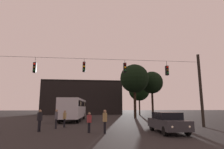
{
  "coord_description": "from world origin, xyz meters",
  "views": [
    {
      "loc": [
        -1.1,
        -5.49,
        1.9
      ],
      "look_at": [
        1.2,
        14.18,
        5.4
      ],
      "focal_mm": 29.59,
      "sensor_mm": 36.0,
      "label": 1
    }
  ],
  "objects_px": {
    "car_near_right": "(167,122)",
    "pedestrian_crossing_right": "(65,118)",
    "city_bus": "(74,107)",
    "pedestrian_trailing": "(105,120)",
    "pedestrian_near_bus": "(40,119)",
    "tree_left_silhouette": "(134,79)",
    "tree_behind_building": "(152,83)",
    "tree_right_far": "(139,90)",
    "pedestrian_crossing_center": "(56,118)",
    "pedestrian_crossing_left": "(89,121)"
  },
  "relations": [
    {
      "from": "car_near_right",
      "to": "pedestrian_crossing_right",
      "type": "height_order",
      "value": "pedestrian_crossing_right"
    },
    {
      "from": "city_bus",
      "to": "pedestrian_trailing",
      "type": "bearing_deg",
      "value": -75.59
    },
    {
      "from": "city_bus",
      "to": "pedestrian_near_bus",
      "type": "distance_m",
      "value": 11.88
    },
    {
      "from": "car_near_right",
      "to": "tree_left_silhouette",
      "type": "bearing_deg",
      "value": 83.47
    },
    {
      "from": "pedestrian_trailing",
      "to": "tree_behind_building",
      "type": "xyz_separation_m",
      "value": [
        11.29,
        22.12,
        5.83
      ]
    },
    {
      "from": "pedestrian_trailing",
      "to": "tree_right_far",
      "type": "distance_m",
      "value": 31.96
    },
    {
      "from": "tree_behind_building",
      "to": "tree_right_far",
      "type": "xyz_separation_m",
      "value": [
        -0.64,
        7.61,
        -0.92
      ]
    },
    {
      "from": "car_near_right",
      "to": "pedestrian_near_bus",
      "type": "bearing_deg",
      "value": 169.32
    },
    {
      "from": "city_bus",
      "to": "pedestrian_trailing",
      "type": "relative_size",
      "value": 6.54
    },
    {
      "from": "pedestrian_crossing_right",
      "to": "pedestrian_trailing",
      "type": "relative_size",
      "value": 0.93
    },
    {
      "from": "pedestrian_crossing_center",
      "to": "tree_behind_building",
      "type": "height_order",
      "value": "tree_behind_building"
    },
    {
      "from": "pedestrian_crossing_left",
      "to": "pedestrian_crossing_center",
      "type": "bearing_deg",
      "value": 135.63
    },
    {
      "from": "pedestrian_crossing_right",
      "to": "pedestrian_trailing",
      "type": "xyz_separation_m",
      "value": [
        3.51,
        -4.56,
        0.08
      ]
    },
    {
      "from": "pedestrian_crossing_left",
      "to": "city_bus",
      "type": "bearing_deg",
      "value": 100.09
    },
    {
      "from": "pedestrian_crossing_right",
      "to": "pedestrian_trailing",
      "type": "distance_m",
      "value": 5.75
    },
    {
      "from": "pedestrian_crossing_center",
      "to": "pedestrian_crossing_right",
      "type": "distance_m",
      "value": 1.28
    },
    {
      "from": "pedestrian_trailing",
      "to": "tree_left_silhouette",
      "type": "distance_m",
      "value": 20.9
    },
    {
      "from": "pedestrian_trailing",
      "to": "tree_left_silhouette",
      "type": "relative_size",
      "value": 0.18
    },
    {
      "from": "city_bus",
      "to": "pedestrian_trailing",
      "type": "xyz_separation_m",
      "value": [
        3.42,
        -13.31,
        -0.9
      ]
    },
    {
      "from": "pedestrian_near_bus",
      "to": "tree_left_silhouette",
      "type": "xyz_separation_m",
      "value": [
        11.92,
        17.21,
        6.07
      ]
    },
    {
      "from": "city_bus",
      "to": "car_near_right",
      "type": "xyz_separation_m",
      "value": [
        8.12,
        -13.57,
        -1.07
      ]
    },
    {
      "from": "pedestrian_near_bus",
      "to": "pedestrian_trailing",
      "type": "distance_m",
      "value": 5.28
    },
    {
      "from": "pedestrian_crossing_center",
      "to": "tree_left_silhouette",
      "type": "height_order",
      "value": "tree_left_silhouette"
    },
    {
      "from": "pedestrian_crossing_center",
      "to": "tree_left_silhouette",
      "type": "bearing_deg",
      "value": 54.46
    },
    {
      "from": "pedestrian_trailing",
      "to": "pedestrian_crossing_right",
      "type": "bearing_deg",
      "value": 127.58
    },
    {
      "from": "pedestrian_trailing",
      "to": "pedestrian_crossing_center",
      "type": "bearing_deg",
      "value": 140.12
    },
    {
      "from": "pedestrian_crossing_left",
      "to": "pedestrian_crossing_right",
      "type": "distance_m",
      "value": 4.66
    },
    {
      "from": "pedestrian_crossing_right",
      "to": "tree_right_far",
      "type": "height_order",
      "value": "tree_right_far"
    },
    {
      "from": "city_bus",
      "to": "tree_right_far",
      "type": "distance_m",
      "value": 21.99
    },
    {
      "from": "pedestrian_crossing_center",
      "to": "pedestrian_trailing",
      "type": "bearing_deg",
      "value": -39.88
    },
    {
      "from": "pedestrian_crossing_left",
      "to": "pedestrian_near_bus",
      "type": "relative_size",
      "value": 0.88
    },
    {
      "from": "pedestrian_near_bus",
      "to": "tree_right_far",
      "type": "bearing_deg",
      "value": 60.87
    },
    {
      "from": "car_near_right",
      "to": "pedestrian_crossing_right",
      "type": "bearing_deg",
      "value": 149.57
    },
    {
      "from": "pedestrian_crossing_center",
      "to": "tree_right_far",
      "type": "distance_m",
      "value": 30.56
    },
    {
      "from": "pedestrian_crossing_right",
      "to": "pedestrian_near_bus",
      "type": "xyz_separation_m",
      "value": [
        -1.54,
        -2.98,
        0.08
      ]
    },
    {
      "from": "pedestrian_crossing_center",
      "to": "tree_behind_building",
      "type": "relative_size",
      "value": 0.19
    },
    {
      "from": "pedestrian_near_bus",
      "to": "pedestrian_trailing",
      "type": "xyz_separation_m",
      "value": [
        5.04,
        -1.57,
        -0.0
      ]
    },
    {
      "from": "pedestrian_crossing_left",
      "to": "pedestrian_crossing_right",
      "type": "relative_size",
      "value": 0.95
    },
    {
      "from": "city_bus",
      "to": "tree_behind_building",
      "type": "distance_m",
      "value": 17.84
    },
    {
      "from": "city_bus",
      "to": "pedestrian_crossing_left",
      "type": "distance_m",
      "value": 13.01
    },
    {
      "from": "pedestrian_near_bus",
      "to": "tree_right_far",
      "type": "xyz_separation_m",
      "value": [
        15.69,
        28.16,
        4.91
      ]
    },
    {
      "from": "pedestrian_crossing_right",
      "to": "tree_behind_building",
      "type": "distance_m",
      "value": 23.71
    },
    {
      "from": "pedestrian_crossing_left",
      "to": "pedestrian_crossing_center",
      "type": "height_order",
      "value": "pedestrian_crossing_center"
    },
    {
      "from": "tree_right_far",
      "to": "car_near_right",
      "type": "bearing_deg",
      "value": -101.21
    },
    {
      "from": "tree_behind_building",
      "to": "tree_right_far",
      "type": "height_order",
      "value": "tree_behind_building"
    },
    {
      "from": "pedestrian_crossing_right",
      "to": "pedestrian_near_bus",
      "type": "height_order",
      "value": "pedestrian_near_bus"
    },
    {
      "from": "pedestrian_crossing_center",
      "to": "tree_behind_building",
      "type": "xyz_separation_m",
      "value": [
        15.38,
        18.7,
        5.83
      ]
    },
    {
      "from": "pedestrian_crossing_left",
      "to": "pedestrian_near_bus",
      "type": "height_order",
      "value": "pedestrian_near_bus"
    },
    {
      "from": "car_near_right",
      "to": "pedestrian_near_bus",
      "type": "height_order",
      "value": "pedestrian_near_bus"
    },
    {
      "from": "car_near_right",
      "to": "tree_left_silhouette",
      "type": "height_order",
      "value": "tree_left_silhouette"
    }
  ]
}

